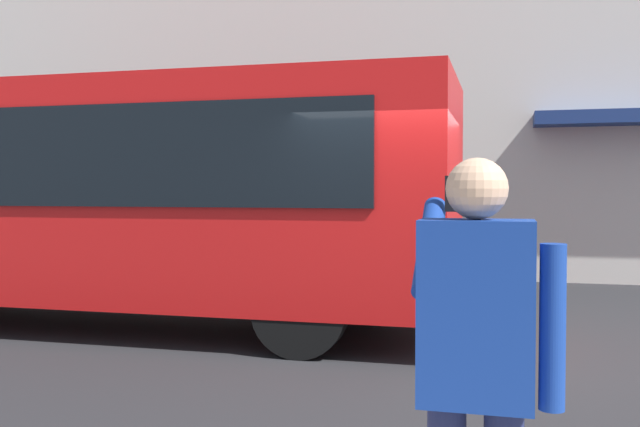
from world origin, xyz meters
name	(u,v)px	position (x,y,z in m)	size (l,w,h in m)	color
ground_plane	(424,355)	(0.00, 0.00, 0.00)	(60.00, 60.00, 0.00)	#232326
red_bus	(98,193)	(4.25, -0.67, 1.68)	(9.05, 2.54, 3.08)	red
pedestrian_photographer	(477,356)	(-0.71, 4.78, 1.14)	(0.53, 0.52, 1.70)	#1E2347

